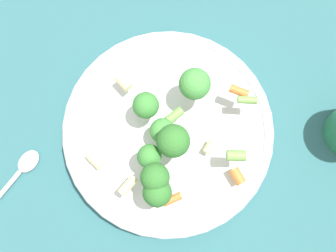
# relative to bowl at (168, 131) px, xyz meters

# --- Properties ---
(ground_plane) EXTENTS (3.00, 3.00, 0.00)m
(ground_plane) POSITION_rel_bowl_xyz_m (0.00, 0.00, -0.02)
(ground_plane) COLOR #2D6066
(bowl) EXTENTS (0.29, 0.29, 0.05)m
(bowl) POSITION_rel_bowl_xyz_m (0.00, 0.00, 0.00)
(bowl) COLOR silver
(bowl) RESTS_ON ground_plane
(pasta_salad) EXTENTS (0.22, 0.20, 0.09)m
(pasta_salad) POSITION_rel_bowl_xyz_m (0.01, -0.02, 0.07)
(pasta_salad) COLOR #8CB766
(pasta_salad) RESTS_ON bowl
(spoon) EXTENTS (0.03, 0.16, 0.01)m
(spoon) POSITION_rel_bowl_xyz_m (-0.14, -0.18, -0.02)
(spoon) COLOR silver
(spoon) RESTS_ON ground_plane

